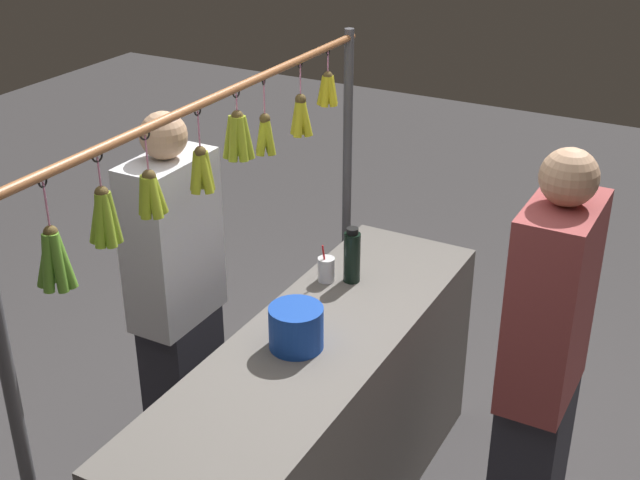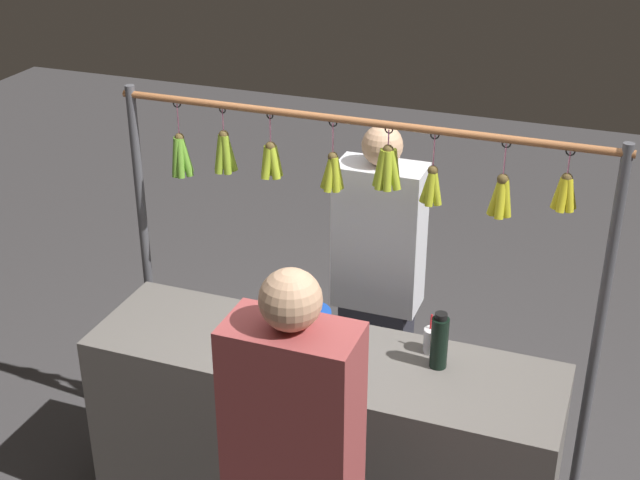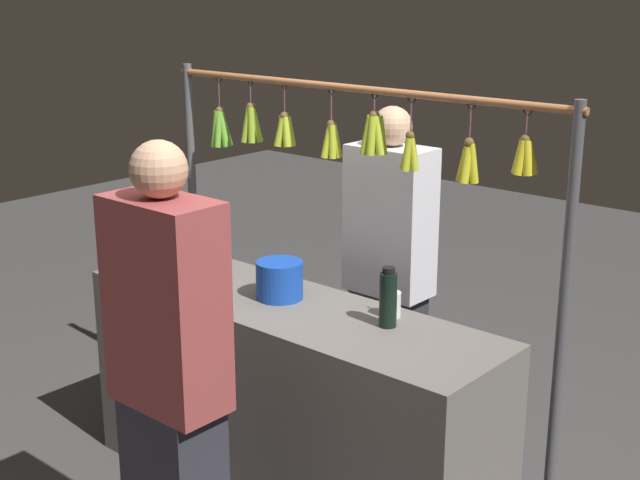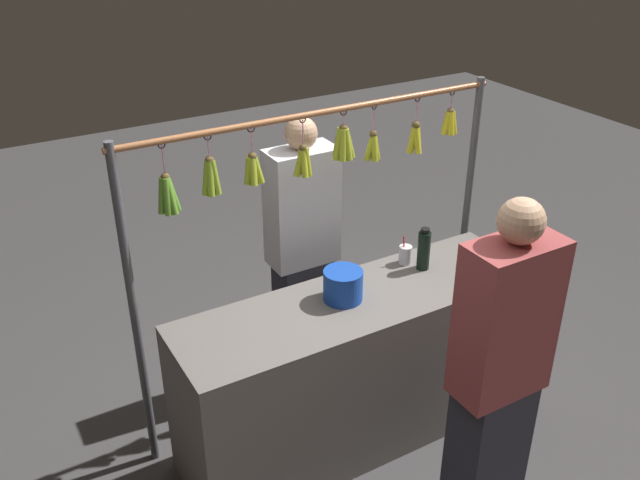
{
  "view_description": "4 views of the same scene",
  "coord_description": "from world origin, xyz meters",
  "px_view_note": "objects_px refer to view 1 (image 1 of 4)",
  "views": [
    {
      "loc": [
        2.37,
        1.3,
        2.67
      ],
      "look_at": [
        -0.04,
        0.0,
        1.32
      ],
      "focal_mm": 47.85,
      "sensor_mm": 36.0,
      "label": 1
    },
    {
      "loc": [
        -1.07,
        2.88,
        2.97
      ],
      "look_at": [
        0.01,
        0.0,
        1.44
      ],
      "focal_mm": 50.16,
      "sensor_mm": 36.0,
      "label": 2
    },
    {
      "loc": [
        -2.41,
        2.56,
        2.24
      ],
      "look_at": [
        -0.18,
        0.0,
        1.24
      ],
      "focal_mm": 49.72,
      "sensor_mm": 36.0,
      "label": 3
    },
    {
      "loc": [
        1.68,
        2.49,
        2.85
      ],
      "look_at": [
        0.24,
        0.0,
        1.32
      ],
      "focal_mm": 38.8,
      "sensor_mm": 36.0,
      "label": 4
    }
  ],
  "objects_px": {
    "drink_cup": "(326,269)",
    "customer_person": "(540,383)",
    "water_bottle": "(352,256)",
    "blue_bucket": "(296,327)",
    "vendor_person": "(178,310)"
  },
  "relations": [
    {
      "from": "vendor_person",
      "to": "customer_person",
      "type": "distance_m",
      "value": 1.48
    },
    {
      "from": "vendor_person",
      "to": "customer_person",
      "type": "height_order",
      "value": "customer_person"
    },
    {
      "from": "vendor_person",
      "to": "customer_person",
      "type": "xyz_separation_m",
      "value": [
        -0.17,
        1.48,
        0.03
      ]
    },
    {
      "from": "blue_bucket",
      "to": "drink_cup",
      "type": "height_order",
      "value": "drink_cup"
    },
    {
      "from": "drink_cup",
      "to": "vendor_person",
      "type": "bearing_deg",
      "value": -52.19
    },
    {
      "from": "drink_cup",
      "to": "customer_person",
      "type": "height_order",
      "value": "customer_person"
    },
    {
      "from": "blue_bucket",
      "to": "vendor_person",
      "type": "distance_m",
      "value": 0.66
    },
    {
      "from": "blue_bucket",
      "to": "customer_person",
      "type": "height_order",
      "value": "customer_person"
    },
    {
      "from": "drink_cup",
      "to": "customer_person",
      "type": "relative_size",
      "value": 0.1
    },
    {
      "from": "blue_bucket",
      "to": "vendor_person",
      "type": "height_order",
      "value": "vendor_person"
    },
    {
      "from": "blue_bucket",
      "to": "customer_person",
      "type": "relative_size",
      "value": 0.12
    },
    {
      "from": "customer_person",
      "to": "blue_bucket",
      "type": "bearing_deg",
      "value": -71.62
    },
    {
      "from": "water_bottle",
      "to": "drink_cup",
      "type": "bearing_deg",
      "value": -62.45
    },
    {
      "from": "water_bottle",
      "to": "customer_person",
      "type": "height_order",
      "value": "customer_person"
    },
    {
      "from": "water_bottle",
      "to": "drink_cup",
      "type": "distance_m",
      "value": 0.12
    }
  ]
}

